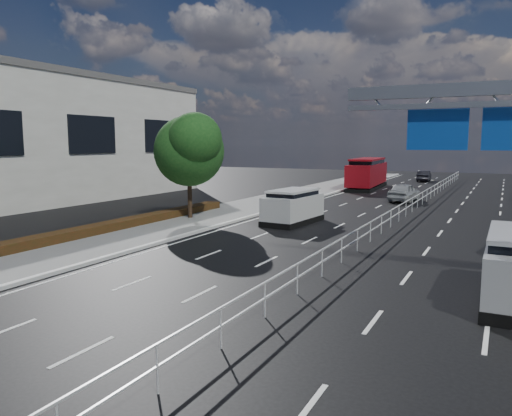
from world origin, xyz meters
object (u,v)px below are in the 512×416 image
at_px(white_minivan, 293,207).
at_px(near_car_silver, 404,192).
at_px(near_car_dark, 424,176).
at_px(red_bus, 367,173).

bearing_deg(white_minivan, near_car_silver, 79.88).
bearing_deg(white_minivan, near_car_dark, 91.52).
bearing_deg(red_bus, white_minivan, -89.28).
bearing_deg(white_minivan, red_bus, 98.92).
relative_size(near_car_silver, near_car_dark, 1.11).
bearing_deg(red_bus, near_car_dark, 69.54).
bearing_deg(near_car_dark, near_car_silver, 92.09).
height_order(white_minivan, near_car_silver, white_minivan).
xyz_separation_m(near_car_silver, near_car_dark, (-1.80, 23.62, -0.10)).
bearing_deg(near_car_silver, red_bus, -55.74).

